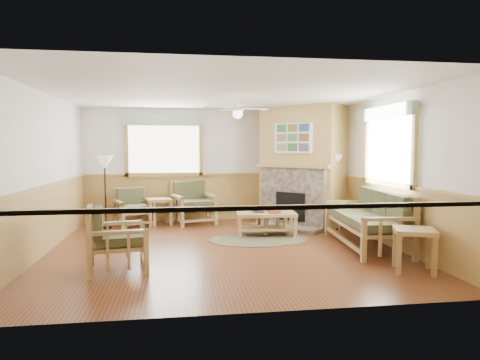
{
  "coord_description": "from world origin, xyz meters",
  "views": [
    {
      "loc": [
        -0.77,
        -7.39,
        1.77
      ],
      "look_at": [
        0.4,
        0.7,
        1.15
      ],
      "focal_mm": 32.0,
      "sensor_mm": 36.0,
      "label": 1
    }
  ],
  "objects": [
    {
      "name": "braided_rug",
      "position": [
        0.74,
        0.6,
        0.01
      ],
      "size": [
        2.0,
        2.0,
        0.01
      ],
      "primitive_type": "cylinder",
      "rotation": [
        0.0,
        0.0,
        -0.04
      ],
      "color": "brown",
      "rests_on": "floor"
    },
    {
      "name": "wall_front",
      "position": [
        0.0,
        -3.0,
        1.35
      ],
      "size": [
        6.0,
        0.02,
        2.7
      ],
      "primitive_type": "cube",
      "color": "white",
      "rests_on": "floor"
    },
    {
      "name": "book_red",
      "position": [
        1.12,
        0.9,
        0.5
      ],
      "size": [
        0.23,
        0.31,
        0.03
      ],
      "primitive_type": "cube",
      "rotation": [
        0.0,
        0.0,
        0.03
      ],
      "color": "maroon",
      "rests_on": "coffee_table"
    },
    {
      "name": "footstool",
      "position": [
        1.13,
        1.17,
        0.22
      ],
      "size": [
        0.59,
        0.59,
        0.44
      ],
      "primitive_type": null,
      "rotation": [
        0.0,
        0.0,
        0.18
      ],
      "color": "#A4824C",
      "rests_on": "floor"
    },
    {
      "name": "coffee_table",
      "position": [
        0.97,
        0.95,
        0.24
      ],
      "size": [
        1.23,
        0.7,
        0.47
      ],
      "primitive_type": null,
      "rotation": [
        0.0,
        0.0,
        -0.09
      ],
      "color": "#A4824C",
      "rests_on": "floor"
    },
    {
      "name": "wall_left",
      "position": [
        -3.0,
        0.0,
        1.35
      ],
      "size": [
        0.02,
        6.0,
        2.7
      ],
      "primitive_type": "cube",
      "color": "white",
      "rests_on": "floor"
    },
    {
      "name": "end_table_chairs",
      "position": [
        -1.22,
        2.47,
        0.31
      ],
      "size": [
        0.64,
        0.62,
        0.61
      ],
      "primitive_type": null,
      "rotation": [
        0.0,
        0.0,
        0.19
      ],
      "color": "#A4824C",
      "rests_on": "floor"
    },
    {
      "name": "armchair_left",
      "position": [
        -1.65,
        -1.1,
        0.46
      ],
      "size": [
        0.94,
        0.94,
        0.92
      ],
      "primitive_type": null,
      "rotation": [
        0.0,
        0.0,
        1.72
      ],
      "color": "#A4824C",
      "rests_on": "floor"
    },
    {
      "name": "armchair_back_right",
      "position": [
        -0.43,
        2.55,
        0.49
      ],
      "size": [
        1.09,
        1.09,
        0.98
      ],
      "primitive_type": null,
      "rotation": [
        0.0,
        0.0,
        0.3
      ],
      "color": "#A4824C",
      "rests_on": "floor"
    },
    {
      "name": "floor_lamp_left",
      "position": [
        -2.35,
        2.2,
        0.8
      ],
      "size": [
        0.48,
        0.48,
        1.61
      ],
      "primitive_type": null,
      "rotation": [
        0.0,
        0.0,
        0.41
      ],
      "color": "black",
      "rests_on": "floor"
    },
    {
      "name": "floor",
      "position": [
        0.0,
        0.0,
        -0.01
      ],
      "size": [
        6.0,
        6.0,
        0.01
      ],
      "primitive_type": "cube",
      "color": "brown",
      "rests_on": "ground"
    },
    {
      "name": "armchair_back_left",
      "position": [
        -1.78,
        2.43,
        0.43
      ],
      "size": [
        0.99,
        0.99,
        0.85
      ],
      "primitive_type": null,
      "rotation": [
        0.0,
        0.0,
        0.4
      ],
      "color": "#A4824C",
      "rests_on": "floor"
    },
    {
      "name": "wall_right",
      "position": [
        3.0,
        0.0,
        1.35
      ],
      "size": [
        0.02,
        6.0,
        2.7
      ],
      "primitive_type": "cube",
      "color": "white",
      "rests_on": "floor"
    },
    {
      "name": "fireplace",
      "position": [
        2.05,
        2.05,
        1.35
      ],
      "size": [
        3.11,
        3.11,
        2.7
      ],
      "primitive_type": null,
      "rotation": [
        0.0,
        0.0,
        -0.79
      ],
      "color": "#AC8746",
      "rests_on": "floor"
    },
    {
      "name": "end_table_sofa",
      "position": [
        2.55,
        -1.81,
        0.31
      ],
      "size": [
        0.71,
        0.7,
        0.62
      ],
      "primitive_type": null,
      "rotation": [
        0.0,
        0.0,
        -0.38
      ],
      "color": "#A4824C",
      "rests_on": "floor"
    },
    {
      "name": "sofa",
      "position": [
        2.54,
        -0.24,
        0.5
      ],
      "size": [
        2.26,
        1.08,
        1.01
      ],
      "primitive_type": null,
      "rotation": [
        0.0,
        0.0,
        -1.65
      ],
      "color": "#A4824C",
      "rests_on": "floor"
    },
    {
      "name": "ceiling_fan",
      "position": [
        0.3,
        0.3,
        2.66
      ],
      "size": [
        1.59,
        1.59,
        0.36
      ],
      "primitive_type": null,
      "rotation": [
        0.0,
        0.0,
        0.35
      ],
      "color": "white",
      "rests_on": "ceiling"
    },
    {
      "name": "floor_lamp_right",
      "position": [
        2.55,
        1.42,
        0.81
      ],
      "size": [
        0.44,
        0.44,
        1.62
      ],
      "primitive_type": null,
      "rotation": [
        0.0,
        0.0,
        0.21
      ],
      "color": "black",
      "rests_on": "floor"
    },
    {
      "name": "wall_back",
      "position": [
        0.0,
        3.0,
        1.35
      ],
      "size": [
        6.0,
        0.02,
        2.7
      ],
      "primitive_type": "cube",
      "color": "white",
      "rests_on": "floor"
    },
    {
      "name": "window_right",
      "position": [
        2.96,
        -0.2,
        2.53
      ],
      "size": [
        0.16,
        1.9,
        1.5
      ],
      "primitive_type": null,
      "color": "white",
      "rests_on": "wall_right"
    },
    {
      "name": "wainscot",
      "position": [
        0.0,
        0.0,
        0.55
      ],
      "size": [
        6.0,
        6.0,
        1.1
      ],
      "primitive_type": null,
      "color": "#AC8746",
      "rests_on": "floor"
    },
    {
      "name": "window_back",
      "position": [
        -1.1,
        2.96,
        2.53
      ],
      "size": [
        1.9,
        0.16,
        1.5
      ],
      "primitive_type": null,
      "color": "white",
      "rests_on": "wall_back"
    },
    {
      "name": "ceiling",
      "position": [
        0.0,
        0.0,
        2.7
      ],
      "size": [
        6.0,
        6.0,
        0.01
      ],
      "primitive_type": "cube",
      "color": "white",
      "rests_on": "floor"
    },
    {
      "name": "book_dark",
      "position": [
        0.82,
        1.02,
        0.5
      ],
      "size": [
        0.21,
        0.28,
        0.03
      ],
      "primitive_type": "cube",
      "rotation": [
        0.0,
        0.0,
        0.03
      ],
      "color": "black",
      "rests_on": "coffee_table"
    }
  ]
}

